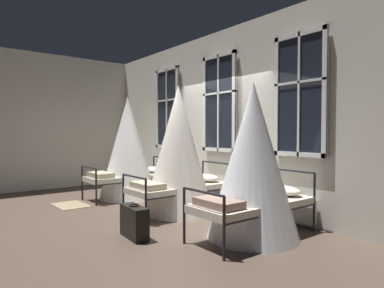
# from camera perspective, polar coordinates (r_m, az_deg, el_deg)

# --- Properties ---
(ground) EXTENTS (20.77, 20.77, 0.00)m
(ground) POSITION_cam_1_polar(r_m,az_deg,el_deg) (6.18, -2.60, -11.63)
(ground) COLOR #4C3D33
(back_wall_with_windows) EXTENTS (8.37, 0.10, 3.47)m
(back_wall_with_windows) POSITION_cam_1_polar(r_m,az_deg,el_deg) (6.74, 5.28, 4.33)
(back_wall_with_windows) COLOR beige
(back_wall_with_windows) RESTS_ON ground
(end_wall_left) EXTENTS (0.10, 7.28, 3.47)m
(end_wall_left) POSITION_cam_1_polar(r_m,az_deg,el_deg) (9.20, -29.15, 3.45)
(end_wall_left) COLOR beige
(end_wall_left) RESTS_ON ground
(window_bank) EXTENTS (4.58, 0.10, 2.93)m
(window_bank) POSITION_cam_1_polar(r_m,az_deg,el_deg) (6.66, 4.52, -0.17)
(window_bank) COLOR black
(window_bank) RESTS_ON ground
(cot_first) EXTENTS (1.28, 1.84, 2.26)m
(cot_first) POSITION_cam_1_polar(r_m,az_deg,el_deg) (7.59, -10.80, -0.79)
(cot_first) COLOR black
(cot_first) RESTS_ON ground
(cot_second) EXTENTS (1.28, 1.84, 2.30)m
(cot_second) POSITION_cam_1_polar(r_m,az_deg,el_deg) (6.03, -2.32, -1.26)
(cot_second) COLOR black
(cot_second) RESTS_ON ground
(cot_third) EXTENTS (1.28, 1.84, 2.15)m
(cot_third) POSITION_cam_1_polar(r_m,az_deg,el_deg) (4.69, 10.35, -3.11)
(cot_third) COLOR black
(cot_third) RESTS_ON ground
(rug_first) EXTENTS (0.82, 0.58, 0.01)m
(rug_first) POSITION_cam_1_polar(r_m,az_deg,el_deg) (7.22, -19.93, -9.73)
(rug_first) COLOR #8E7A5B
(rug_first) RESTS_ON ground
(suitcase_dark) EXTENTS (0.57, 0.26, 0.47)m
(suitcase_dark) POSITION_cam_1_polar(r_m,az_deg,el_deg) (4.80, -9.79, -12.90)
(suitcase_dark) COLOR black
(suitcase_dark) RESTS_ON ground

